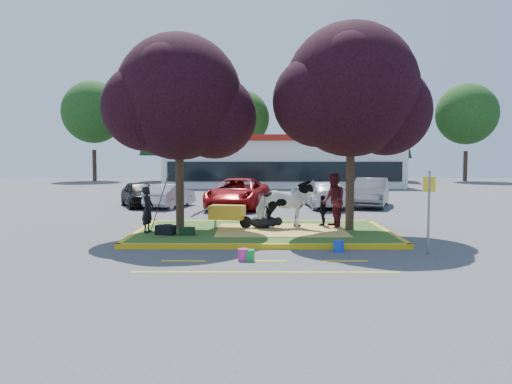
{
  "coord_description": "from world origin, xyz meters",
  "views": [
    {
      "loc": [
        -0.17,
        -16.35,
        2.56
      ],
      "look_at": [
        -0.23,
        0.5,
        1.38
      ],
      "focal_mm": 35.0,
      "sensor_mm": 36.0,
      "label": 1
    }
  ],
  "objects_px": {
    "sign_post": "(429,204)",
    "car_silver": "(170,196)",
    "cow": "(286,204)",
    "wheelbarrow": "(228,213)",
    "calf": "(264,222)",
    "handler": "(148,210)",
    "bucket_green": "(250,255)",
    "car_black": "(140,194)",
    "bucket_blue": "(339,246)",
    "bucket_pink": "(243,255)"
  },
  "relations": [
    {
      "from": "wheelbarrow",
      "to": "bucket_green",
      "type": "relative_size",
      "value": 7.44
    },
    {
      "from": "calf",
      "to": "handler",
      "type": "bearing_deg",
      "value": -179.46
    },
    {
      "from": "calf",
      "to": "bucket_green",
      "type": "bearing_deg",
      "value": -108.22
    },
    {
      "from": "cow",
      "to": "bucket_pink",
      "type": "bearing_deg",
      "value": 145.35
    },
    {
      "from": "car_silver",
      "to": "car_black",
      "type": "bearing_deg",
      "value": 1.59
    },
    {
      "from": "calf",
      "to": "car_black",
      "type": "xyz_separation_m",
      "value": [
        -6.32,
        8.89,
        0.3
      ]
    },
    {
      "from": "cow",
      "to": "wheelbarrow",
      "type": "bearing_deg",
      "value": 69.77
    },
    {
      "from": "handler",
      "to": "bucket_green",
      "type": "relative_size",
      "value": 5.28
    },
    {
      "from": "calf",
      "to": "bucket_blue",
      "type": "bearing_deg",
      "value": -72.95
    },
    {
      "from": "cow",
      "to": "calf",
      "type": "relative_size",
      "value": 1.99
    },
    {
      "from": "sign_post",
      "to": "car_black",
      "type": "bearing_deg",
      "value": 138.79
    },
    {
      "from": "wheelbarrow",
      "to": "car_black",
      "type": "xyz_separation_m",
      "value": [
        -5.09,
        8.91,
        -0.02
      ]
    },
    {
      "from": "bucket_green",
      "to": "handler",
      "type": "bearing_deg",
      "value": 132.0
    },
    {
      "from": "bucket_pink",
      "to": "car_black",
      "type": "bearing_deg",
      "value": 113.13
    },
    {
      "from": "wheelbarrow",
      "to": "bucket_pink",
      "type": "bearing_deg",
      "value": -70.21
    },
    {
      "from": "car_black",
      "to": "bucket_green",
      "type": "bearing_deg",
      "value": -89.92
    },
    {
      "from": "handler",
      "to": "wheelbarrow",
      "type": "height_order",
      "value": "handler"
    },
    {
      "from": "bucket_green",
      "to": "bucket_pink",
      "type": "xyz_separation_m",
      "value": [
        -0.15,
        0.02,
        0.01
      ]
    },
    {
      "from": "cow",
      "to": "bucket_green",
      "type": "distance_m",
      "value": 4.74
    },
    {
      "from": "calf",
      "to": "car_silver",
      "type": "distance_m",
      "value": 9.68
    },
    {
      "from": "sign_post",
      "to": "bucket_blue",
      "type": "relative_size",
      "value": 7.07
    },
    {
      "from": "bucket_green",
      "to": "car_black",
      "type": "distance_m",
      "value": 14.74
    },
    {
      "from": "handler",
      "to": "car_silver",
      "type": "xyz_separation_m",
      "value": [
        -0.93,
        9.38,
        -0.28
      ]
    },
    {
      "from": "calf",
      "to": "car_silver",
      "type": "relative_size",
      "value": 0.27
    },
    {
      "from": "bucket_green",
      "to": "calf",
      "type": "bearing_deg",
      "value": 84.85
    },
    {
      "from": "cow",
      "to": "sign_post",
      "type": "height_order",
      "value": "sign_post"
    },
    {
      "from": "bucket_pink",
      "to": "bucket_blue",
      "type": "xyz_separation_m",
      "value": [
        2.55,
        1.17,
        0.01
      ]
    },
    {
      "from": "handler",
      "to": "sign_post",
      "type": "relative_size",
      "value": 0.67
    },
    {
      "from": "calf",
      "to": "bucket_pink",
      "type": "distance_m",
      "value": 4.62
    },
    {
      "from": "cow",
      "to": "wheelbarrow",
      "type": "height_order",
      "value": "cow"
    },
    {
      "from": "bucket_pink",
      "to": "cow",
      "type": "bearing_deg",
      "value": 73.81
    },
    {
      "from": "handler",
      "to": "sign_post",
      "type": "xyz_separation_m",
      "value": [
        8.0,
        -2.92,
        0.46
      ]
    },
    {
      "from": "sign_post",
      "to": "car_black",
      "type": "height_order",
      "value": "sign_post"
    },
    {
      "from": "car_black",
      "to": "calf",
      "type": "bearing_deg",
      "value": -78.15
    },
    {
      "from": "bucket_green",
      "to": "car_black",
      "type": "bearing_deg",
      "value": 113.65
    },
    {
      "from": "sign_post",
      "to": "bucket_green",
      "type": "distance_m",
      "value": 4.89
    },
    {
      "from": "sign_post",
      "to": "car_silver",
      "type": "height_order",
      "value": "sign_post"
    },
    {
      "from": "calf",
      "to": "bucket_pink",
      "type": "height_order",
      "value": "calf"
    },
    {
      "from": "wheelbarrow",
      "to": "bucket_blue",
      "type": "relative_size",
      "value": 6.64
    },
    {
      "from": "bucket_green",
      "to": "car_silver",
      "type": "distance_m",
      "value": 13.76
    },
    {
      "from": "bucket_pink",
      "to": "bucket_blue",
      "type": "bearing_deg",
      "value": 24.65
    },
    {
      "from": "calf",
      "to": "bucket_blue",
      "type": "distance_m",
      "value": 3.95
    },
    {
      "from": "wheelbarrow",
      "to": "calf",
      "type": "bearing_deg",
      "value": 12.28
    },
    {
      "from": "bucket_blue",
      "to": "cow",
      "type": "bearing_deg",
      "value": 110.4
    },
    {
      "from": "bucket_green",
      "to": "car_silver",
      "type": "height_order",
      "value": "car_silver"
    },
    {
      "from": "handler",
      "to": "bucket_blue",
      "type": "relative_size",
      "value": 4.71
    },
    {
      "from": "handler",
      "to": "car_black",
      "type": "height_order",
      "value": "handler"
    },
    {
      "from": "bucket_blue",
      "to": "car_silver",
      "type": "height_order",
      "value": "car_silver"
    },
    {
      "from": "sign_post",
      "to": "bucket_pink",
      "type": "relative_size",
      "value": 7.43
    },
    {
      "from": "car_black",
      "to": "cow",
      "type": "bearing_deg",
      "value": -75.35
    }
  ]
}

